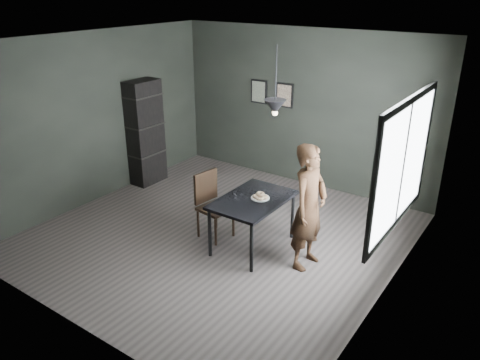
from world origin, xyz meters
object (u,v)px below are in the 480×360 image
Objects in this scene: cafe_table at (253,204)px; pendant_lamp at (275,107)px; wood_chair at (211,200)px; shelf_unit at (145,133)px; woman at (309,207)px; white_plate at (260,198)px.

cafe_table is 1.41m from pendant_lamp.
shelf_unit reaches higher than wood_chair.
pendant_lamp reaches higher than wood_chair.
cafe_table is 3.06m from shelf_unit.
cafe_table is 0.70m from wood_chair.
shelf_unit is at bearing 165.56° from wood_chair.
white_plate is at bearing 91.62° from woman.
pendant_lamp reaches higher than shelf_unit.
white_plate is 0.23× the size of wood_chair.
cafe_table is at bearing 12.95° from wood_chair.
white_plate is 0.12× the size of shelf_unit.
pendant_lamp is at bearing -13.45° from shelf_unit.
cafe_table is at bearing -158.20° from pendant_lamp.
cafe_table is 1.39× the size of pendant_lamp.
woman reaches higher than white_plate.
shelf_unit is at bearing 164.85° from white_plate.
wood_chair is at bearing 96.71° from woman.
pendant_lamp is at bearing 21.80° from cafe_table.
woman is at bearing -6.63° from pendant_lamp.
pendant_lamp is (3.17, -0.77, 1.10)m from shelf_unit.
woman is 1.34m from pendant_lamp.
white_plate is 0.81m from wood_chair.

